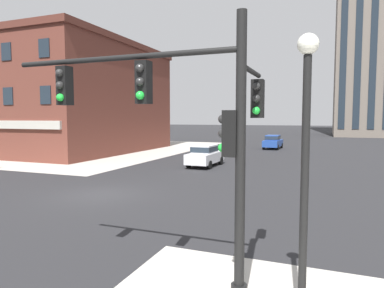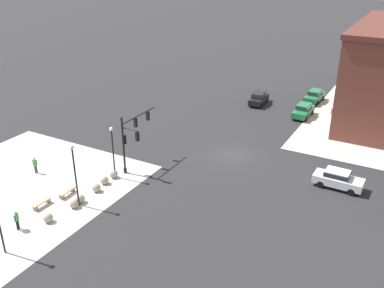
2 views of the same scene
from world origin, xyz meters
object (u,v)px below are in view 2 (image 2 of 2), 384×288
at_px(bollard_sphere_curb_b, 104,180).
at_px(bollard_sphere_curb_f, 48,218).
at_px(pedestrian_at_curb, 17,219).
at_px(bollard_sphere_curb_e, 74,204).
at_px(bollard_sphere_curb_a, 114,174).
at_px(street_lamp_corner_near, 113,146).
at_px(car_main_southbound_near, 303,110).
at_px(car_main_northbound_near, 338,178).
at_px(bollard_sphere_curb_d, 80,199).
at_px(car_main_northbound_far, 315,96).
at_px(car_main_southbound_far, 259,98).
at_px(pedestrian_near_bench, 35,164).
at_px(bollard_sphere_curb_c, 96,188).
at_px(bench_near_signal, 67,192).
at_px(bench_mid_block, 42,203).
at_px(traffic_signal_main, 132,135).
at_px(street_lamp_mid_sidewalk, 75,169).

xyz_separation_m(bollard_sphere_curb_b, bollard_sphere_curb_f, (7.01, 0.01, 0.00)).
height_order(bollard_sphere_curb_f, pedestrian_at_curb, pedestrian_at_curb).
bearing_deg(bollard_sphere_curb_e, bollard_sphere_curb_a, -176.59).
relative_size(pedestrian_at_curb, street_lamp_corner_near, 0.32).
bearing_deg(bollard_sphere_curb_a, car_main_southbound_near, 155.77).
height_order(bollard_sphere_curb_b, car_main_southbound_near, car_main_southbound_near).
distance_m(street_lamp_corner_near, car_main_northbound_near, 20.93).
xyz_separation_m(bollard_sphere_curb_f, car_main_northbound_near, (-16.92, 19.07, 0.53)).
bearing_deg(bollard_sphere_curb_d, bollard_sphere_curb_b, -175.46).
bearing_deg(car_main_northbound_far, street_lamp_corner_near, -19.14).
bearing_deg(car_main_northbound_near, car_main_southbound_far, -141.03).
height_order(car_main_northbound_near, car_main_northbound_far, same).
bearing_deg(street_lamp_corner_near, bollard_sphere_curb_b, -2.30).
bearing_deg(bollard_sphere_curb_d, pedestrian_near_bench, -104.82).
xyz_separation_m(bollard_sphere_curb_c, bench_near_signal, (1.77, -1.86, -0.06)).
relative_size(bollard_sphere_curb_f, car_main_southbound_far, 0.17).
height_order(bollard_sphere_curb_b, bench_mid_block, bollard_sphere_curb_b).
height_order(bench_mid_block, car_main_southbound_far, car_main_southbound_far).
height_order(bollard_sphere_curb_d, car_main_southbound_far, car_main_southbound_far).
xyz_separation_m(bench_mid_block, pedestrian_at_curb, (3.26, 0.88, 0.63)).
height_order(bollard_sphere_curb_c, car_main_northbound_far, car_main_northbound_far).
distance_m(bollard_sphere_curb_b, bollard_sphere_curb_e, 4.42).
bearing_deg(bollard_sphere_curb_f, pedestrian_near_bench, -126.96).
bearing_deg(bollard_sphere_curb_a, bench_mid_block, -17.39).
xyz_separation_m(bench_near_signal, car_main_southbound_far, (-31.27, 5.99, 0.59)).
distance_m(bench_near_signal, car_main_northbound_near, 24.49).
relative_size(bollard_sphere_curb_b, bench_near_signal, 0.43).
distance_m(bollard_sphere_curb_e, car_main_southbound_near, 32.53).
relative_size(bollard_sphere_curb_a, car_main_southbound_far, 0.17).
bearing_deg(traffic_signal_main, car_main_northbound_far, 160.38).
relative_size(pedestrian_near_bench, car_main_northbound_far, 0.37).
bearing_deg(street_lamp_mid_sidewalk, bench_near_signal, -109.75).
relative_size(bollard_sphere_curb_c, car_main_northbound_near, 0.18).
relative_size(bollard_sphere_curb_e, bench_near_signal, 0.43).
bearing_deg(bollard_sphere_curb_d, bollard_sphere_curb_c, -179.43).
relative_size(bollard_sphere_curb_c, bench_near_signal, 0.43).
xyz_separation_m(car_main_northbound_far, car_main_southbound_far, (4.79, -6.55, 0.00)).
relative_size(bench_mid_block, pedestrian_at_curb, 1.09).
relative_size(bollard_sphere_curb_b, bollard_sphere_curb_d, 1.00).
bearing_deg(traffic_signal_main, street_lamp_mid_sidewalk, -0.97).
bearing_deg(pedestrian_near_bench, bench_near_signal, 73.86).
xyz_separation_m(bollard_sphere_curb_b, bench_mid_block, (5.62, -2.19, -0.06)).
bearing_deg(bollard_sphere_curb_e, pedestrian_at_curb, -20.28).
xyz_separation_m(street_lamp_mid_sidewalk, car_main_northbound_far, (-36.80, 10.50, -2.63)).
relative_size(bollard_sphere_curb_b, bench_mid_block, 0.43).
xyz_separation_m(bollard_sphere_curb_c, pedestrian_near_bench, (0.14, -7.47, 0.58)).
distance_m(bollard_sphere_curb_c, car_main_southbound_far, 29.79).
xyz_separation_m(street_lamp_corner_near, car_main_northbound_near, (-8.42, 19.01, -2.37)).
bearing_deg(car_main_southbound_far, bollard_sphere_curb_e, -7.10).
height_order(bollard_sphere_curb_c, pedestrian_near_bench, pedestrian_near_bench).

